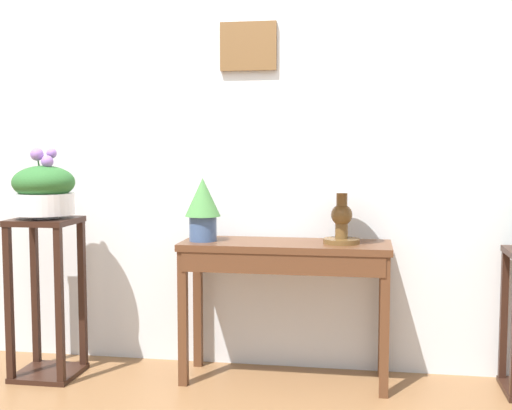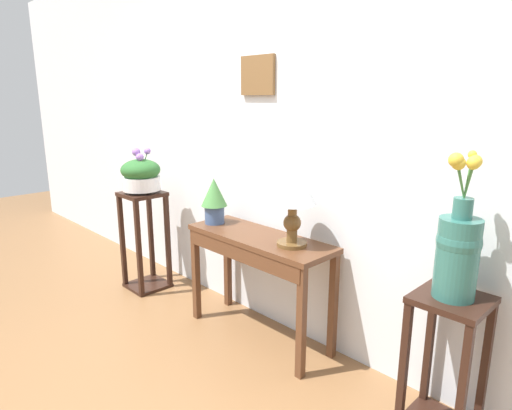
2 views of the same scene
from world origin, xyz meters
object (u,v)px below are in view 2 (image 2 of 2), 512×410
pedestal_stand_left (145,241)px  flower_vase_tall_right (458,247)px  planter_bowl_wide_left (141,175)px  table_lamp (293,190)px  pedestal_stand_right (444,365)px  potted_plant_on_console (214,198)px  console_table (257,253)px

pedestal_stand_left → flower_vase_tall_right: size_ratio=1.26×
planter_bowl_wide_left → pedestal_stand_left: bearing=-163.2°
table_lamp → pedestal_stand_left: 1.68m
pedestal_stand_left → pedestal_stand_right: pedestal_stand_left is taller
pedestal_stand_left → table_lamp: bearing=4.9°
table_lamp → planter_bowl_wide_left: table_lamp is taller
planter_bowl_wide_left → pedestal_stand_right: (2.50, 0.15, -0.64)m
pedestal_stand_left → planter_bowl_wide_left: planter_bowl_wide_left is taller
flower_vase_tall_right → pedestal_stand_left: bearing=-176.5°
table_lamp → potted_plant_on_console: size_ratio=1.55×
pedestal_stand_right → flower_vase_tall_right: flower_vase_tall_right is taller
planter_bowl_wide_left → console_table: bearing=5.0°
table_lamp → planter_bowl_wide_left: bearing=-175.1°
console_table → pedestal_stand_right: bearing=2.0°
console_table → table_lamp: size_ratio=2.11×
planter_bowl_wide_left → flower_vase_tall_right: 2.50m
console_table → potted_plant_on_console: bearing=-179.4°
pedestal_stand_right → flower_vase_tall_right: (-0.00, -0.00, 0.60)m
flower_vase_tall_right → console_table: bearing=-178.0°
console_table → pedestal_stand_left: size_ratio=1.26×
console_table → pedestal_stand_left: 1.27m
potted_plant_on_console → pedestal_stand_left: bearing=-172.8°
planter_bowl_wide_left → pedestal_stand_right: planter_bowl_wide_left is taller
console_table → pedestal_stand_right: console_table is taller
console_table → pedestal_stand_left: bearing=-175.0°
pedestal_stand_right → planter_bowl_wide_left: bearing=-176.5°
pedestal_stand_left → pedestal_stand_right: size_ratio=1.18×
pedestal_stand_right → table_lamp: bearing=-178.7°
console_table → flower_vase_tall_right: 1.30m
potted_plant_on_console → pedestal_stand_right: size_ratio=0.46×
potted_plant_on_console → pedestal_stand_right: (1.68, 0.05, -0.56)m
pedestal_stand_left → flower_vase_tall_right: 2.56m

